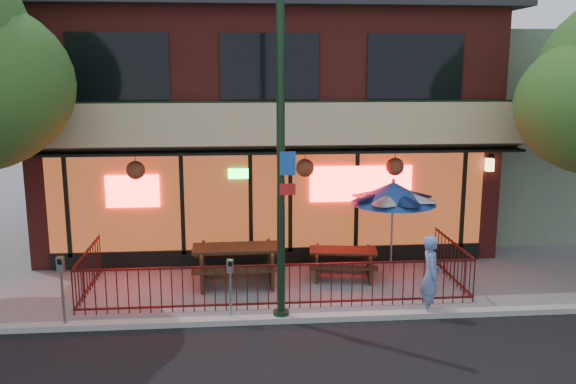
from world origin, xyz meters
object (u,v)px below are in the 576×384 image
pedestrian (431,275)px  parking_meter_far (62,281)px  picnic_table_left (237,259)px  patio_umbrella (393,193)px  street_light (281,165)px  parking_meter_near (230,280)px  picnic_table_right (343,259)px

pedestrian → parking_meter_far: 7.26m
picnic_table_left → pedestrian: 4.54m
patio_umbrella → picnic_table_left: bearing=-174.3°
street_light → picnic_table_left: size_ratio=3.38×
parking_meter_near → patio_umbrella: bearing=34.4°
picnic_table_left → patio_umbrella: (3.79, 0.38, 1.44)m
picnic_table_left → patio_umbrella: 4.07m
parking_meter_near → street_light: bearing=-0.2°
patio_umbrella → parking_meter_near: 4.88m
picnic_table_right → patio_umbrella: patio_umbrella is taller
patio_umbrella → pedestrian: (0.14, -2.63, -1.19)m
street_light → picnic_table_left: bearing=110.7°
street_light → parking_meter_far: street_light is taller
street_light → parking_meter_far: (-4.20, -0.08, -2.16)m
picnic_table_left → street_light: bearing=-69.3°
parking_meter_far → picnic_table_right: bearing=23.4°
street_light → parking_meter_near: street_light is taller
picnic_table_right → parking_meter_far: parking_meter_far is taller
street_light → parking_meter_far: bearing=-178.9°
pedestrian → parking_meter_far: size_ratio=1.14×
picnic_table_left → patio_umbrella: bearing=5.7°
patio_umbrella → pedestrian: 2.89m
patio_umbrella → parking_meter_far: (-7.12, -2.76, -1.03)m
picnic_table_left → picnic_table_right: 2.56m
parking_meter_near → parking_meter_far: parking_meter_far is taller
picnic_table_left → parking_meter_far: bearing=-144.4°
patio_umbrella → parking_meter_far: 7.70m
picnic_table_left → parking_meter_near: size_ratio=1.60×
patio_umbrella → parking_meter_near: bearing=-145.6°
pedestrian → parking_meter_far: pedestrian is taller
picnic_table_left → picnic_table_right: size_ratio=1.16×
picnic_table_right → parking_meter_near: bearing=-137.5°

